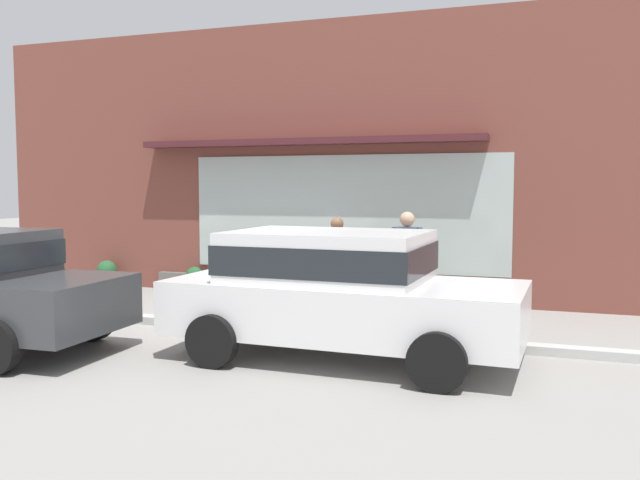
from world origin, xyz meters
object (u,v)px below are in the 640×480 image
object	(u,v)px
pedestrian_passerby	(407,258)
potted_plant_doorstep	(107,272)
potted_plant_window_right	(259,283)
fire_hydrant	(343,290)
parked_car_white	(338,287)
potted_plant_trailing_edge	(353,280)
potted_plant_corner_tall	(194,280)
pedestrian_with_handbag	(337,258)
potted_plant_window_center	(404,287)

from	to	relation	value
pedestrian_passerby	potted_plant_doorstep	bearing A→B (deg)	162.49
pedestrian_passerby	potted_plant_window_right	bearing A→B (deg)	149.25
fire_hydrant	pedestrian_passerby	distance (m)	1.11
parked_car_white	potted_plant_trailing_edge	xyz separation A→B (m)	(-0.90, 3.67, -0.45)
potted_plant_corner_tall	potted_plant_doorstep	size ratio (longest dim) A/B	0.90
parked_car_white	potted_plant_window_right	size ratio (longest dim) A/B	8.79
fire_hydrant	potted_plant_window_right	size ratio (longest dim) A/B	2.03
potted_plant_doorstep	potted_plant_corner_tall	bearing A→B (deg)	1.65
pedestrian_with_handbag	potted_plant_window_center	bearing A→B (deg)	-84.92
potted_plant_doorstep	potted_plant_window_center	xyz separation A→B (m)	(6.44, -0.33, 0.06)
potted_plant_window_center	potted_plant_window_right	bearing A→B (deg)	172.32
potted_plant_trailing_edge	pedestrian_passerby	bearing A→B (deg)	-44.58
parked_car_white	potted_plant_window_center	bearing A→B (deg)	90.71
pedestrian_with_handbag	potted_plant_corner_tall	distance (m)	3.70
fire_hydrant	potted_plant_corner_tall	size ratio (longest dim) A/B	1.92
pedestrian_passerby	potted_plant_doorstep	size ratio (longest dim) A/B	3.00
fire_hydrant	potted_plant_corner_tall	distance (m)	4.22
potted_plant_doorstep	potted_plant_trailing_edge	size ratio (longest dim) A/B	0.61
pedestrian_with_handbag	pedestrian_passerby	distance (m)	1.30
pedestrian_with_handbag	potted_plant_corner_tall	size ratio (longest dim) A/B	3.12
potted_plant_doorstep	parked_car_white	bearing A→B (deg)	-31.78
parked_car_white	potted_plant_trailing_edge	distance (m)	3.81
fire_hydrant	pedestrian_with_handbag	xyz separation A→B (m)	(-0.33, 0.68, 0.43)
pedestrian_with_handbag	potted_plant_window_right	bearing A→B (deg)	21.80
parked_car_white	potted_plant_window_center	xyz separation A→B (m)	(0.04, 3.63, -0.51)
pedestrian_passerby	potted_plant_trailing_edge	world-z (taller)	pedestrian_passerby
potted_plant_doorstep	potted_plant_window_right	distance (m)	3.49
potted_plant_window_center	potted_plant_doorstep	bearing A→B (deg)	177.05
potted_plant_window_center	potted_plant_trailing_edge	world-z (taller)	potted_plant_trailing_edge
fire_hydrant	potted_plant_corner_tall	xyz separation A→B (m)	(-3.75, 1.92, -0.25)
pedestrian_with_handbag	potted_plant_doorstep	size ratio (longest dim) A/B	2.80
pedestrian_passerby	potted_plant_corner_tall	size ratio (longest dim) A/B	3.34
potted_plant_doorstep	potted_plant_window_center	size ratio (longest dim) A/B	0.88
potted_plant_window_right	potted_plant_trailing_edge	world-z (taller)	potted_plant_trailing_edge
pedestrian_with_handbag	potted_plant_window_center	xyz separation A→B (m)	(0.96, 0.84, -0.56)
fire_hydrant	potted_plant_doorstep	xyz separation A→B (m)	(-5.81, 1.86, -0.19)
potted_plant_window_center	parked_car_white	bearing A→B (deg)	-90.69
potted_plant_window_right	potted_plant_corner_tall	bearing A→B (deg)	-179.72
potted_plant_corner_tall	potted_plant_trailing_edge	world-z (taller)	potted_plant_trailing_edge
potted_plant_trailing_edge	parked_car_white	bearing A→B (deg)	-76.27
pedestrian_passerby	potted_plant_doorstep	world-z (taller)	pedestrian_passerby
potted_plant_window_right	parked_car_white	bearing A→B (deg)	-54.18
potted_plant_trailing_edge	potted_plant_doorstep	bearing A→B (deg)	176.99
fire_hydrant	parked_car_white	bearing A→B (deg)	-74.42
pedestrian_with_handbag	potted_plant_window_right	world-z (taller)	pedestrian_with_handbag
fire_hydrant	pedestrian_passerby	bearing A→B (deg)	20.72
parked_car_white	potted_plant_corner_tall	bearing A→B (deg)	138.55
pedestrian_passerby	potted_plant_trailing_edge	size ratio (longest dim) A/B	1.84
fire_hydrant	potted_plant_trailing_edge	xyz separation A→B (m)	(-0.31, 1.57, -0.06)
potted_plant_doorstep	potted_plant_window_right	world-z (taller)	potted_plant_doorstep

